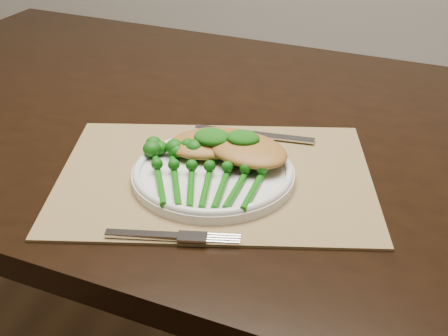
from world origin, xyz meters
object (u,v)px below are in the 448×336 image
(broccolini_bundle, at_px, (208,180))
(dinner_plate, at_px, (213,173))
(placemat, at_px, (215,177))
(chicken_fillet_left, at_px, (212,143))
(dining_table, at_px, (229,289))

(broccolini_bundle, bearing_deg, dinner_plate, 83.34)
(dinner_plate, distance_m, broccolini_bundle, 0.03)
(placemat, bearing_deg, broccolini_bundle, -99.90)
(placemat, bearing_deg, dinner_plate, -100.33)
(chicken_fillet_left, bearing_deg, broccolini_bundle, -104.86)
(placemat, distance_m, dinner_plate, 0.02)
(broccolini_bundle, bearing_deg, placemat, 83.20)
(dinner_plate, relative_size, chicken_fillet_left, 1.73)
(chicken_fillet_left, relative_size, broccolini_bundle, 0.66)
(placemat, height_order, dinner_plate, dinner_plate)
(dining_table, distance_m, broccolini_bundle, 0.46)
(chicken_fillet_left, bearing_deg, dining_table, 65.73)
(dining_table, relative_size, broccolini_bundle, 8.14)
(dinner_plate, height_order, chicken_fillet_left, chicken_fillet_left)
(dining_table, xyz_separation_m, placemat, (0.03, -0.18, 0.37))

